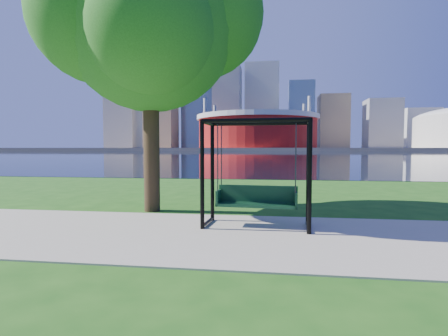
# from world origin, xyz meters

# --- Properties ---
(ground) EXTENTS (900.00, 900.00, 0.00)m
(ground) POSITION_xyz_m (0.00, 0.00, 0.00)
(ground) COLOR #1E5114
(ground) RESTS_ON ground
(path) EXTENTS (120.00, 4.00, 0.03)m
(path) POSITION_xyz_m (0.00, -0.50, 0.01)
(path) COLOR #9E937F
(path) RESTS_ON ground
(river) EXTENTS (900.00, 180.00, 0.02)m
(river) POSITION_xyz_m (0.00, 102.00, 0.01)
(river) COLOR black
(river) RESTS_ON ground
(far_bank) EXTENTS (900.00, 228.00, 2.00)m
(far_bank) POSITION_xyz_m (0.00, 306.00, 1.00)
(far_bank) COLOR #937F60
(far_bank) RESTS_ON ground
(stadium) EXTENTS (83.00, 83.00, 32.00)m
(stadium) POSITION_xyz_m (-10.00, 235.00, 14.23)
(stadium) COLOR maroon
(stadium) RESTS_ON far_bank
(skyline) EXTENTS (392.00, 66.00, 96.50)m
(skyline) POSITION_xyz_m (-4.27, 319.39, 35.89)
(skyline) COLOR gray
(skyline) RESTS_ON far_bank
(swing) EXTENTS (2.35, 1.14, 2.35)m
(swing) POSITION_xyz_m (0.60, 0.33, 1.13)
(swing) COLOR black
(swing) RESTS_ON ground
(park_tree) EXTENTS (6.05, 5.46, 7.51)m
(park_tree) POSITION_xyz_m (-2.41, 2.02, 5.22)
(park_tree) COLOR #2E2114
(park_tree) RESTS_ON ground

